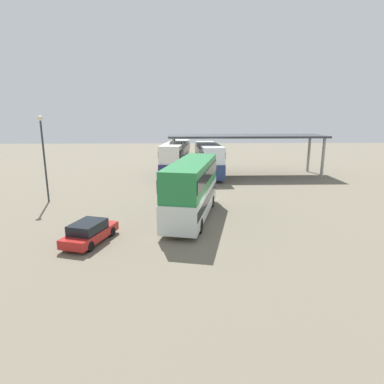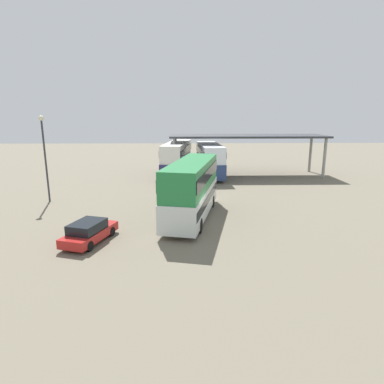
{
  "view_description": "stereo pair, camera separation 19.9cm",
  "coord_description": "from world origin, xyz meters",
  "px_view_note": "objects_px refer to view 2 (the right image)",
  "views": [
    {
      "loc": [
        -0.7,
        -20.74,
        7.64
      ],
      "look_at": [
        0.06,
        2.89,
        2.0
      ],
      "focal_mm": 30.17,
      "sensor_mm": 36.0,
      "label": 1
    },
    {
      "loc": [
        -0.5,
        -20.75,
        7.64
      ],
      "look_at": [
        0.06,
        2.89,
        2.0
      ],
      "focal_mm": 30.17,
      "sensor_mm": 36.0,
      "label": 2
    }
  ],
  "objects_px": {
    "double_decker_near_canopy": "(177,158)",
    "lamppost_tall": "(44,148)",
    "double_decker_mid_row": "(210,159)",
    "double_decker_main": "(192,187)",
    "parked_hatchback": "(89,232)"
  },
  "relations": [
    {
      "from": "double_decker_near_canopy",
      "to": "lamppost_tall",
      "type": "height_order",
      "value": "lamppost_tall"
    },
    {
      "from": "double_decker_mid_row",
      "to": "double_decker_near_canopy",
      "type": "bearing_deg",
      "value": 80.71
    },
    {
      "from": "double_decker_mid_row",
      "to": "lamppost_tall",
      "type": "distance_m",
      "value": 19.94
    },
    {
      "from": "lamppost_tall",
      "to": "double_decker_mid_row",
      "type": "bearing_deg",
      "value": 38.38
    },
    {
      "from": "double_decker_main",
      "to": "lamppost_tall",
      "type": "distance_m",
      "value": 13.98
    },
    {
      "from": "parked_hatchback",
      "to": "double_decker_mid_row",
      "type": "bearing_deg",
      "value": -5.08
    },
    {
      "from": "double_decker_near_canopy",
      "to": "double_decker_mid_row",
      "type": "distance_m",
      "value": 4.18
    },
    {
      "from": "parked_hatchback",
      "to": "double_decker_mid_row",
      "type": "relative_size",
      "value": 0.43
    },
    {
      "from": "parked_hatchback",
      "to": "double_decker_mid_row",
      "type": "distance_m",
      "value": 23.92
    },
    {
      "from": "double_decker_near_canopy",
      "to": "double_decker_mid_row",
      "type": "bearing_deg",
      "value": -89.04
    },
    {
      "from": "double_decker_main",
      "to": "parked_hatchback",
      "type": "relative_size",
      "value": 2.41
    },
    {
      "from": "double_decker_main",
      "to": "lamppost_tall",
      "type": "xyz_separation_m",
      "value": [
        -12.83,
        4.97,
        2.44
      ]
    },
    {
      "from": "double_decker_main",
      "to": "double_decker_mid_row",
      "type": "height_order",
      "value": "double_decker_main"
    },
    {
      "from": "parked_hatchback",
      "to": "double_decker_near_canopy",
      "type": "bearing_deg",
      "value": 4.95
    },
    {
      "from": "double_decker_main",
      "to": "parked_hatchback",
      "type": "distance_m",
      "value": 8.22
    }
  ]
}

